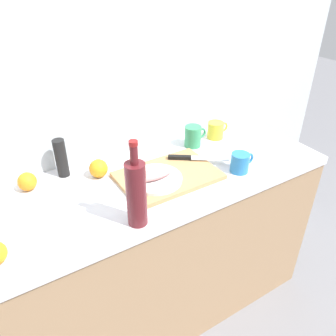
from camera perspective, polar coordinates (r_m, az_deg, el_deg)
ground_plane at (r=2.10m, az=-6.38°, el=-23.92°), size 12.00×12.00×0.00m
back_wall at (r=1.57m, az=-14.54°, el=13.01°), size 3.20×0.05×2.50m
kitchen_counter at (r=1.75m, az=-7.28°, el=-15.60°), size 2.00×0.60×0.90m
cutting_board at (r=1.50m, az=0.00°, el=-1.29°), size 0.44×0.30×0.02m
white_plate at (r=1.45m, az=-2.13°, el=-1.86°), size 0.23×0.23×0.01m
fish_fillet at (r=1.44m, az=-2.15°, el=-1.01°), size 0.17×0.07×0.04m
chef_knife at (r=1.60m, az=3.87°, el=1.74°), size 0.25×0.19×0.02m
wine_bottle at (r=1.19m, az=-5.39°, el=-4.20°), size 0.07×0.07×0.34m
coffee_mug_0 at (r=1.57m, az=12.13°, el=0.92°), size 0.12×0.08×0.09m
coffee_mug_1 at (r=1.75m, az=4.29°, el=5.39°), size 0.13×0.09×0.11m
coffee_mug_2 at (r=1.85m, az=8.12°, el=6.39°), size 0.13×0.09×0.09m
orange_0 at (r=1.53m, az=-22.72°, el=-2.13°), size 0.08×0.08×0.08m
orange_2 at (r=1.53m, az=-11.67°, el=-0.05°), size 0.08×0.08×0.08m
pepper_mill at (r=1.55m, az=-17.62°, el=1.60°), size 0.05×0.05×0.18m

